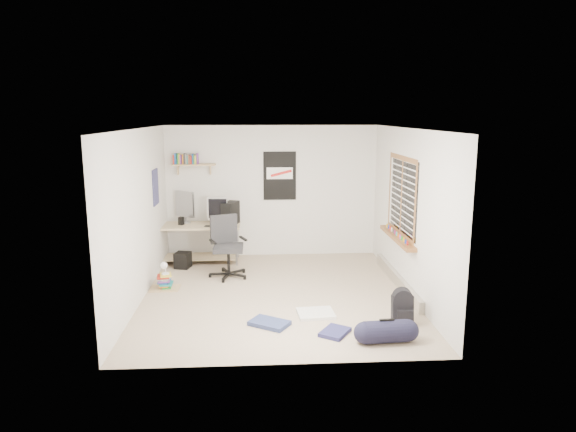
{
  "coord_description": "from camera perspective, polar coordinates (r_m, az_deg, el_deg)",
  "views": [
    {
      "loc": [
        -0.27,
        -7.45,
        2.71
      ],
      "look_at": [
        0.19,
        0.19,
        1.18
      ],
      "focal_mm": 32.0,
      "sensor_mm": 36.0,
      "label": 1
    }
  ],
  "objects": [
    {
      "name": "pc_tower",
      "position": [
        9.45,
        -6.41,
        0.24
      ],
      "size": [
        0.34,
        0.46,
        0.44
      ],
      "primitive_type": "cube",
      "rotation": [
        0.0,
        0.0,
        -0.36
      ],
      "color": "black",
      "rests_on": "desk"
    },
    {
      "name": "desk_lamp",
      "position": [
        8.26,
        -13.51,
        -5.41
      ],
      "size": [
        0.18,
        0.23,
        0.21
      ],
      "primitive_type": "cube",
      "rotation": [
        0.0,
        0.0,
        0.32
      ],
      "color": "silver",
      "rests_on": "book_stack"
    },
    {
      "name": "speaker_right",
      "position": [
        9.25,
        -6.05,
        -0.8
      ],
      "size": [
        0.11,
        0.11,
        0.19
      ],
      "primitive_type": "cube",
      "rotation": [
        0.0,
        0.0,
        -0.16
      ],
      "color": "black",
      "rests_on": "desk"
    },
    {
      "name": "right_wall",
      "position": [
        7.93,
        13.32,
        0.39
      ],
      "size": [
        0.01,
        4.5,
        2.5
      ],
      "primitive_type": "cube",
      "color": "silver",
      "rests_on": "ground"
    },
    {
      "name": "baseboard_heater",
      "position": [
        8.48,
        12.06,
        -6.94
      ],
      "size": [
        0.08,
        2.5,
        0.18
      ],
      "primitive_type": "cube",
      "color": "#B7B2A8",
      "rests_on": "floor"
    },
    {
      "name": "left_wall",
      "position": [
        7.79,
        -16.21,
        0.05
      ],
      "size": [
        0.01,
        4.5,
        2.5
      ],
      "primitive_type": "cube",
      "color": "silver",
      "rests_on": "ground"
    },
    {
      "name": "floor",
      "position": [
        7.94,
        -1.27,
        -8.7
      ],
      "size": [
        4.0,
        4.5,
        0.01
      ],
      "primitive_type": "cube",
      "color": "gray",
      "rests_on": "ground"
    },
    {
      "name": "office_chair",
      "position": [
        8.67,
        -6.64,
        -3.62
      ],
      "size": [
        0.88,
        0.88,
        1.04
      ],
      "primitive_type": "cube",
      "rotation": [
        0.0,
        0.0,
        0.38
      ],
      "color": "#272729",
      "rests_on": "floor"
    },
    {
      "name": "duffel_bag",
      "position": [
        6.43,
        10.88,
        -12.47
      ],
      "size": [
        0.29,
        0.29,
        0.54
      ],
      "primitive_type": "cylinder",
      "rotation": [
        0.0,
        0.0,
        0.07
      ],
      "color": "black",
      "rests_on": "floor"
    },
    {
      "name": "window",
      "position": [
        8.17,
        12.42,
        2.16
      ],
      "size": [
        0.1,
        1.5,
        1.26
      ],
      "primitive_type": "cube",
      "color": "brown",
      "rests_on": "right_wall"
    },
    {
      "name": "monitor_left",
      "position": [
        9.72,
        -11.35,
        0.5
      ],
      "size": [
        0.41,
        0.35,
        0.48
      ],
      "primitive_type": "cube",
      "rotation": [
        0.0,
        0.0,
        -0.64
      ],
      "color": "#A4A5A9",
      "rests_on": "desk"
    },
    {
      "name": "speaker_left",
      "position": [
        9.59,
        -11.78,
        -0.6
      ],
      "size": [
        0.11,
        0.11,
        0.17
      ],
      "primitive_type": "cube",
      "rotation": [
        0.0,
        0.0,
        -0.38
      ],
      "color": "black",
      "rests_on": "desk"
    },
    {
      "name": "poster_left_wall",
      "position": [
        8.91,
        -14.51,
        3.14
      ],
      "size": [
        0.02,
        0.42,
        0.6
      ],
      "primitive_type": "cube",
      "color": "navy",
      "rests_on": "left_wall"
    },
    {
      "name": "ceiling",
      "position": [
        7.46,
        -1.35,
        9.73
      ],
      "size": [
        4.0,
        4.5,
        0.01
      ],
      "primitive_type": "cube",
      "color": "white",
      "rests_on": "ground"
    },
    {
      "name": "poster_back_wall",
      "position": [
        9.76,
        -0.93,
        4.48
      ],
      "size": [
        0.62,
        0.03,
        0.92
      ],
      "primitive_type": "cube",
      "color": "black",
      "rests_on": "back_wall"
    },
    {
      "name": "monitor_right",
      "position": [
        9.39,
        -7.83,
        0.01
      ],
      "size": [
        0.37,
        0.14,
        0.4
      ],
      "primitive_type": "cube",
      "rotation": [
        0.0,
        0.0,
        -0.12
      ],
      "color": "#B1B1B6",
      "rests_on": "desk"
    },
    {
      "name": "jeans_b",
      "position": [
        6.61,
        5.23,
        -12.72
      ],
      "size": [
        0.46,
        0.48,
        0.05
      ],
      "primitive_type": "cube",
      "rotation": [
        0.0,
        0.0,
        0.98
      ],
      "color": "#21224C",
      "rests_on": "floor"
    },
    {
      "name": "back_wall",
      "position": [
        9.82,
        -1.81,
        2.75
      ],
      "size": [
        4.0,
        0.01,
        2.5
      ],
      "primitive_type": "cube",
      "color": "silver",
      "rests_on": "ground"
    },
    {
      "name": "tshirt",
      "position": [
        7.17,
        3.1,
        -10.76
      ],
      "size": [
        0.52,
        0.45,
        0.04
      ],
      "primitive_type": "cube",
      "rotation": [
        0.0,
        0.0,
        0.08
      ],
      "color": "silver",
      "rests_on": "floor"
    },
    {
      "name": "desk",
      "position": [
        9.63,
        -9.82,
        -2.95
      ],
      "size": [
        1.55,
        0.76,
        0.69
      ],
      "primitive_type": "cube",
      "rotation": [
        0.0,
        0.0,
        0.07
      ],
      "color": "tan",
      "rests_on": "floor"
    },
    {
      "name": "jeans_a",
      "position": [
        6.83,
        -2.08,
        -11.81
      ],
      "size": [
        0.59,
        0.53,
        0.05
      ],
      "primitive_type": "cube",
      "rotation": [
        0.0,
        0.0,
        -0.57
      ],
      "color": "navy",
      "rests_on": "floor"
    },
    {
      "name": "wall_shelf",
      "position": [
        9.71,
        -10.43,
        5.63
      ],
      "size": [
        0.8,
        0.22,
        0.24
      ],
      "primitive_type": "cube",
      "color": "tan",
      "rests_on": "back_wall"
    },
    {
      "name": "backpack",
      "position": [
        6.98,
        12.58,
        -10.06
      ],
      "size": [
        0.29,
        0.24,
        0.36
      ],
      "primitive_type": "cube",
      "rotation": [
        0.0,
        0.0,
        -0.09
      ],
      "color": "black",
      "rests_on": "floor"
    },
    {
      "name": "subwoofer",
      "position": [
        9.38,
        -11.6,
        -4.84
      ],
      "size": [
        0.31,
        0.31,
        0.28
      ],
      "primitive_type": "cube",
      "rotation": [
        0.0,
        0.0,
        -0.24
      ],
      "color": "black",
      "rests_on": "floor"
    },
    {
      "name": "book_stack",
      "position": [
        8.35,
        -13.55,
        -6.88
      ],
      "size": [
        0.49,
        0.44,
        0.28
      ],
      "primitive_type": "cube",
      "rotation": [
        0.0,
        0.0,
        -0.27
      ],
      "color": "brown",
      "rests_on": "floor"
    },
    {
      "name": "keyboard",
      "position": [
        9.37,
        -7.99,
        -1.2
      ],
      "size": [
        0.45,
        0.21,
        0.02
      ],
      "primitive_type": "cube",
      "rotation": [
        0.0,
        0.0,
        -0.15
      ],
      "color": "black",
      "rests_on": "desk"
    }
  ]
}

